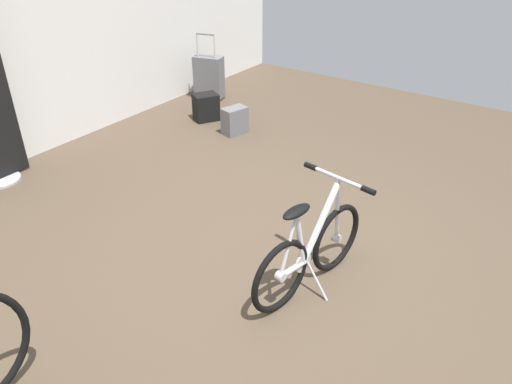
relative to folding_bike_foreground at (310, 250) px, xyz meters
The scene contains 5 objects.
ground_plane 0.37m from the folding_bike_foreground, 72.95° to the left, with size 8.17×8.17×0.00m, color brown.
folding_bike_foreground is the anchor object (origin of this frame).
rolling_suitcase 3.75m from the folding_bike_foreground, 49.66° to the left, with size 0.27×0.39×0.83m.
backpack_on_floor 3.06m from the folding_bike_foreground, 52.73° to the left, with size 0.34×0.33×0.31m.
handbag_on_floor 2.58m from the folding_bike_foreground, 48.10° to the left, with size 0.30×0.25×0.29m.
Camera 1 is at (-2.34, -1.39, 2.21)m, focal length 34.93 mm.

